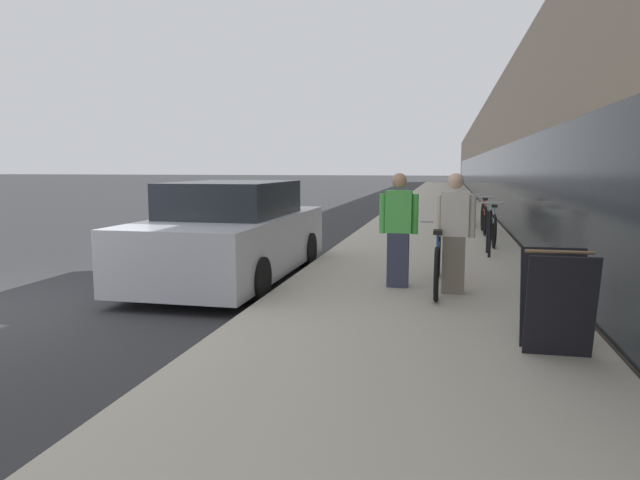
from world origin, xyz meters
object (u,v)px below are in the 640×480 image
parked_sedan_curbside (233,235)px  person_bystander (398,230)px  person_rider (454,233)px  sandwich_board_sign (557,301)px  cruiser_bike_middle (484,218)px  tandem_bicycle (438,261)px  cruiser_bike_farthest (473,212)px  bike_rack_hoop (489,227)px  cruiser_bike_nearest (492,227)px

parked_sedan_curbside → person_bystander: bearing=-14.7°
person_rider → sandwich_board_sign: size_ratio=1.70×
person_rider → cruiser_bike_middle: (0.79, 6.94, -0.40)m
cruiser_bike_middle → person_rider: bearing=-96.5°
tandem_bicycle → cruiser_bike_farthest: (0.81, 8.61, 0.00)m
tandem_bicycle → bike_rack_hoop: size_ratio=2.72×
person_rider → parked_sedan_curbside: 3.46m
person_rider → bike_rack_hoop: bearing=78.9°
sandwich_board_sign → bike_rack_hoop: bearing=91.9°
person_bystander → parked_sedan_curbside: size_ratio=0.33×
tandem_bicycle → cruiser_bike_nearest: 4.69m
parked_sedan_curbside → cruiser_bike_middle: bearing=55.6°
person_rider → cruiser_bike_nearest: person_rider is taller
bike_rack_hoop → sandwich_board_sign: sandwich_board_sign is taller
sandwich_board_sign → person_rider: bearing=110.9°
person_bystander → cruiser_bike_farthest: bearing=81.2°
cruiser_bike_nearest → person_bystander: bearing=-108.5°
bike_rack_hoop → parked_sedan_curbside: (-3.99, -2.44, 0.04)m
bike_rack_hoop → cruiser_bike_farthest: (-0.05, 5.54, -0.15)m
bike_rack_hoop → cruiser_bike_middle: cruiser_bike_middle is taller
person_rider → cruiser_bike_middle: size_ratio=0.91×
cruiser_bike_nearest → cruiser_bike_farthest: 4.04m
tandem_bicycle → person_rider: size_ratio=1.51×
person_rider → person_bystander: bearing=162.3°
bike_rack_hoop → cruiser_bike_middle: size_ratio=0.50×
cruiser_bike_nearest → parked_sedan_curbside: bearing=-136.5°
cruiser_bike_nearest → parked_sedan_curbside: parked_sedan_curbside is taller
cruiser_bike_middle → cruiser_bike_farthest: size_ratio=0.93×
person_rider → parked_sedan_curbside: (-3.33, 0.92, -0.21)m
tandem_bicycle → cruiser_bike_farthest: cruiser_bike_farthest is taller
tandem_bicycle → cruiser_bike_nearest: size_ratio=1.30×
tandem_bicycle → person_rider: person_rider is taller
bike_rack_hoop → sandwich_board_sign: bearing=-88.1°
person_rider → cruiser_bike_farthest: size_ratio=0.84×
person_rider → cruiser_bike_middle: bearing=83.5°
bike_rack_hoop → cruiser_bike_farthest: bike_rack_hoop is taller
cruiser_bike_nearest → cruiser_bike_middle: cruiser_bike_middle is taller
cruiser_bike_middle → parked_sedan_curbside: size_ratio=0.37×
sandwich_board_sign → parked_sedan_curbside: 5.23m
person_rider → sandwich_board_sign: (0.85, -2.23, -0.32)m
tandem_bicycle → parked_sedan_curbside: (-3.13, 0.63, 0.20)m
person_rider → sandwich_board_sign: person_rider is taller
cruiser_bike_farthest → person_bystander: bearing=-98.8°
person_rider → sandwich_board_sign: 2.40m
cruiser_bike_farthest → parked_sedan_curbside: size_ratio=0.40×
person_bystander → bike_rack_hoop: person_bystander is taller
bike_rack_hoop → sandwich_board_sign: size_ratio=0.94×
cruiser_bike_farthest → sandwich_board_sign: 11.13m
person_bystander → cruiser_bike_middle: person_bystander is taller
cruiser_bike_nearest → person_rider: bearing=-99.7°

